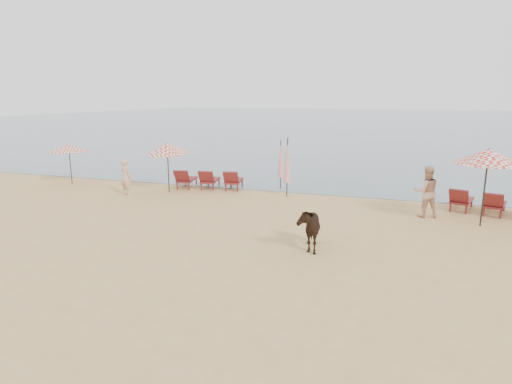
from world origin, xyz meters
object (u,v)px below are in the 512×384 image
umbrella_open_left_a (69,148)px  umbrella_open_right (488,156)px  lounger_cluster_right (494,203)px  cow (308,227)px  lounger_cluster_left (209,179)px  umbrella_closed_left (281,159)px  umbrella_open_left_b (167,148)px  beachgoer_left (126,177)px  beachgoer_right_a (426,192)px  umbrella_closed_right (287,161)px

umbrella_open_left_a → umbrella_open_right: umbrella_open_right is taller
lounger_cluster_right → cow: cow is taller
lounger_cluster_left → umbrella_open_right: size_ratio=1.24×
cow → umbrella_closed_left: bearing=96.3°
umbrella_open_left_b → beachgoer_left: 2.27m
cow → beachgoer_right_a: 5.90m
umbrella_open_left_a → umbrella_open_right: 18.73m
umbrella_open_left_a → cow: 14.56m
umbrella_closed_left → umbrella_closed_right: bearing=-65.1°
lounger_cluster_left → cow: (6.21, -6.78, 0.19)m
umbrella_open_left_a → lounger_cluster_left: bearing=14.2°
umbrella_open_left_b → umbrella_closed_left: bearing=11.6°
lounger_cluster_right → umbrella_closed_left: (-8.91, 2.10, 1.00)m
umbrella_open_left_a → umbrella_closed_left: (10.46, 2.27, -0.42)m
umbrella_closed_left → cow: bearing=-69.7°
umbrella_closed_left → beachgoer_right_a: umbrella_closed_left is taller
umbrella_closed_left → cow: umbrella_closed_left is taller
umbrella_closed_left → beachgoer_right_a: 7.15m
cow → beachgoer_right_a: bearing=39.6°
umbrella_closed_left → beachgoer_right_a: size_ratio=1.23×
umbrella_closed_right → beachgoer_right_a: umbrella_closed_right is taller
umbrella_open_left_a → beachgoer_right_a: 16.92m
umbrella_closed_left → cow: size_ratio=1.51×
umbrella_open_left_a → umbrella_closed_right: umbrella_closed_right is taller
beachgoer_left → umbrella_open_left_b: bearing=-120.1°
umbrella_open_left_b → beachgoer_left: (-1.53, -1.14, -1.23)m
umbrella_open_left_a → umbrella_closed_right: 11.19m
umbrella_closed_left → umbrella_closed_right: size_ratio=0.90×
umbrella_closed_left → cow: (2.92, -7.88, -0.80)m
umbrella_closed_left → beachgoer_left: 7.25m
umbrella_open_left_a → umbrella_open_left_b: (5.65, -0.06, 0.18)m
umbrella_open_right → umbrella_closed_right: bearing=140.2°
cow → lounger_cluster_right: bearing=29.9°
umbrella_closed_left → beachgoer_left: bearing=-151.3°
lounger_cluster_right → umbrella_open_left_b: umbrella_open_left_b is taller
umbrella_open_left_b → umbrella_open_left_a: bearing=165.2°
cow → umbrella_open_right: bearing=23.6°
umbrella_open_left_b → umbrella_closed_right: (5.51, 0.81, -0.44)m
umbrella_open_right → umbrella_closed_left: umbrella_open_right is taller
umbrella_closed_right → beachgoer_left: size_ratio=1.58×
lounger_cluster_left → umbrella_open_left_a: (-7.16, -1.17, 1.41)m
umbrella_closed_right → umbrella_open_right: bearing=-17.0°
beachgoer_right_a → umbrella_closed_left: bearing=-42.5°
lounger_cluster_right → umbrella_open_right: size_ratio=1.25×
umbrella_closed_right → beachgoer_left: umbrella_closed_right is taller
cow → beachgoer_left: size_ratio=0.94×
umbrella_open_left_b → umbrella_closed_right: bearing=-5.8°
umbrella_open_left_b → umbrella_open_right: umbrella_open_right is taller
umbrella_open_left_a → lounger_cluster_right: bearing=5.4°
umbrella_open_left_b → umbrella_closed_left: 5.38m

